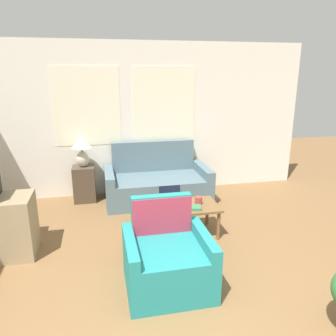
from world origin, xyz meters
name	(u,v)px	position (x,y,z in m)	size (l,w,h in m)	color
wall_back	(131,120)	(0.00, 4.09, 1.31)	(6.23, 0.06, 2.60)	white
couch	(157,184)	(0.35, 3.62, 0.27)	(1.72, 0.91, 0.94)	slate
armchair	(167,260)	(0.03, 1.27, 0.27)	(0.83, 0.78, 0.87)	teal
side_table	(84,184)	(-0.85, 3.80, 0.30)	(0.36, 0.36, 0.60)	#4C3D2D
table_lamp	(82,148)	(-0.85, 3.80, 0.91)	(0.32, 0.32, 0.51)	beige
coffee_table	(182,209)	(0.44, 2.27, 0.37)	(0.97, 0.55, 0.41)	brown
laptop	(171,203)	(0.30, 2.26, 0.47)	(0.28, 0.31, 0.25)	#47474C
cup_navy	(199,200)	(0.68, 2.28, 0.47)	(0.09, 0.09, 0.10)	#B23D38
book_red	(194,208)	(0.57, 2.14, 0.43)	(0.21, 0.19, 0.04)	#3D7A4C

